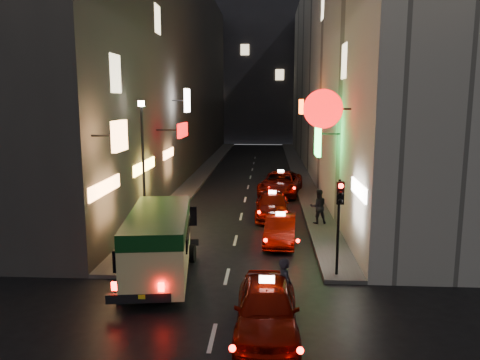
% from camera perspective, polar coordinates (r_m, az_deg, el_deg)
% --- Properties ---
extents(building_left, '(7.63, 52.00, 18.00)m').
position_cam_1_polar(building_left, '(42.90, -9.54, 13.05)').
color(building_left, '#363431').
rests_on(building_left, ground).
extents(building_right, '(8.03, 52.00, 18.00)m').
position_cam_1_polar(building_right, '(42.35, 12.66, 13.00)').
color(building_right, '#A6A398').
rests_on(building_right, ground).
extents(building_far, '(30.00, 10.00, 22.00)m').
position_cam_1_polar(building_far, '(73.93, 2.39, 13.27)').
color(building_far, '#313035').
rests_on(building_far, ground).
extents(sidewalk_left, '(1.50, 52.00, 0.15)m').
position_cam_1_polar(sidewalk_left, '(42.63, -4.28, 1.15)').
color(sidewalk_left, '#4D4B48').
rests_on(sidewalk_left, ground).
extents(sidewalk_right, '(1.50, 52.00, 0.15)m').
position_cam_1_polar(sidewalk_right, '(42.34, 7.20, 1.04)').
color(sidewalk_right, '#4D4B48').
rests_on(sidewalk_right, ground).
extents(minibus, '(2.77, 6.00, 2.48)m').
position_cam_1_polar(minibus, '(17.09, -9.81, -6.87)').
color(minibus, '#D7CF86').
rests_on(minibus, ground).
extents(taxi_near, '(2.22, 5.41, 1.89)m').
position_cam_1_polar(taxi_near, '(13.36, 3.27, -14.81)').
color(taxi_near, '#640800').
rests_on(taxi_near, ground).
extents(taxi_second, '(2.21, 4.77, 1.65)m').
position_cam_1_polar(taxi_second, '(21.28, 4.94, -5.74)').
color(taxi_second, '#640800').
rests_on(taxi_second, ground).
extents(taxi_third, '(2.01, 4.85, 1.71)m').
position_cam_1_polar(taxi_third, '(25.93, 3.94, -2.85)').
color(taxi_third, '#640800').
rests_on(taxi_third, ground).
extents(taxi_far, '(3.21, 5.96, 1.97)m').
position_cam_1_polar(taxi_far, '(32.16, 4.97, -0.18)').
color(taxi_far, '#640800').
rests_on(taxi_far, ground).
extents(pedestrian_crossing, '(0.57, 0.75, 2.04)m').
position_cam_1_polar(pedestrian_crossing, '(14.31, 5.48, -12.42)').
color(pedestrian_crossing, black).
rests_on(pedestrian_crossing, ground).
extents(pedestrian_sidewalk, '(0.81, 0.58, 1.99)m').
position_cam_1_polar(pedestrian_sidewalk, '(24.25, 9.52, -2.94)').
color(pedestrian_sidewalk, black).
rests_on(pedestrian_sidewalk, sidewalk_right).
extents(traffic_light, '(0.26, 0.43, 3.50)m').
position_cam_1_polar(traffic_light, '(16.85, 12.03, -3.23)').
color(traffic_light, black).
rests_on(traffic_light, sidewalk_right).
extents(lamp_post, '(0.28, 0.28, 6.22)m').
position_cam_1_polar(lamp_post, '(21.70, -11.72, 2.42)').
color(lamp_post, black).
rests_on(lamp_post, sidewalk_left).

